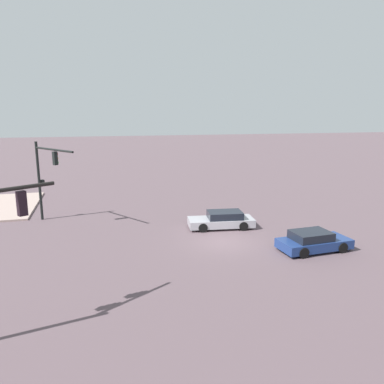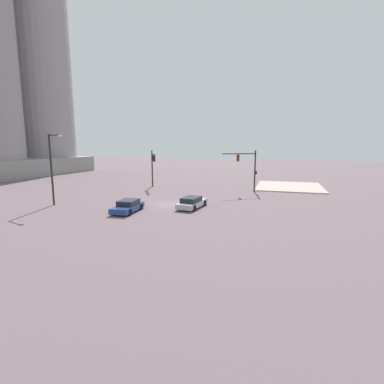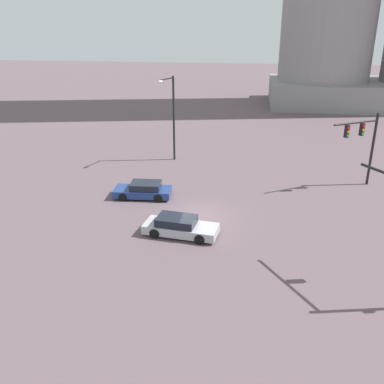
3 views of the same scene
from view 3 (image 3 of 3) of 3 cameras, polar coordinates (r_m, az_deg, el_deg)
name	(u,v)px [view 3 (image 3 of 3)]	position (r m, az deg, el deg)	size (l,w,h in m)	color
ground_plane	(199,217)	(29.52, 1.00, -3.32)	(236.69, 236.69, 0.00)	#624F55
traffic_signal_opposite_side	(364,139)	(36.34, 22.09, 6.68)	(3.76, 2.40, 5.96)	black
streetlamp_curved_arm	(172,113)	(40.46, -2.69, 10.61)	(1.07, 2.53, 8.00)	black
sedan_car_approaching	(180,226)	(26.86, -1.68, -4.66)	(4.86, 2.39, 1.21)	#AEADB5
sedan_car_waiting_far	(144,190)	(32.74, -6.54, 0.24)	(4.44, 2.19, 1.21)	navy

